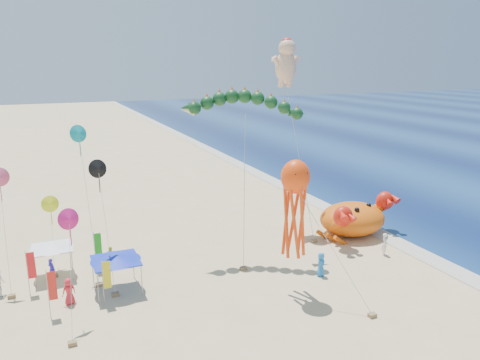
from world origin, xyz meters
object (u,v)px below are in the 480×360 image
at_px(octopus_kite, 295,201).
at_px(canopy_white, 51,245).
at_px(dragon_kite, 244,108).
at_px(cherub_kite, 286,62).
at_px(crab_inflatable, 353,218).
at_px(canopy_blue, 116,258).

xyz_separation_m(octopus_kite, canopy_white, (-15.21, 9.07, -4.09)).
xyz_separation_m(dragon_kite, cherub_kite, (6.62, 5.26, 3.49)).
relative_size(crab_inflatable, octopus_kite, 0.90).
relative_size(cherub_kite, canopy_white, 5.77).
xyz_separation_m(crab_inflatable, canopy_white, (-25.72, 1.84, 0.81)).
height_order(crab_inflatable, dragon_kite, dragon_kite).
height_order(octopus_kite, canopy_white, octopus_kite).
height_order(cherub_kite, canopy_blue, cherub_kite).
relative_size(dragon_kite, cherub_kite, 0.74).
bearing_deg(octopus_kite, dragon_kite, 92.78).
bearing_deg(dragon_kite, octopus_kite, -87.22).
distance_m(crab_inflatable, canopy_white, 25.80).
bearing_deg(dragon_kite, canopy_blue, -166.05).
bearing_deg(crab_inflatable, octopus_kite, -145.50).
xyz_separation_m(cherub_kite, octopus_kite, (-6.25, -12.88, -8.99)).
bearing_deg(canopy_white, canopy_blue, -46.22).
bearing_deg(octopus_kite, canopy_blue, 156.33).
relative_size(dragon_kite, octopus_kite, 1.40).
height_order(cherub_kite, canopy_white, cherub_kite).
bearing_deg(canopy_white, cherub_kite, 10.08).
bearing_deg(cherub_kite, canopy_white, -169.92).
bearing_deg(octopus_kite, cherub_kite, 64.11).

